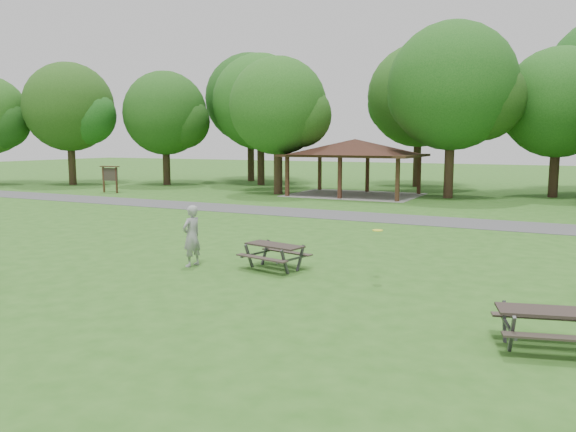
{
  "coord_description": "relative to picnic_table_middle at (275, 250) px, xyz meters",
  "views": [
    {
      "loc": [
        8.82,
        -11.66,
        3.66
      ],
      "look_at": [
        1.0,
        4.0,
        1.3
      ],
      "focal_mm": 35.0,
      "sensor_mm": 36.0,
      "label": 1
    }
  ],
  "objects": [
    {
      "name": "tree_deep_a",
      "position": [
        -18.35,
        30.28,
        6.58
      ],
      "size": [
        8.4,
        8.0,
        11.38
      ],
      "color": "black",
      "rests_on": "ground"
    },
    {
      "name": "tree_row_b",
      "position": [
        -22.36,
        23.28,
        5.12
      ],
      "size": [
        7.14,
        6.8,
        9.28
      ],
      "color": "black",
      "rests_on": "ground"
    },
    {
      "name": "tree_row_c",
      "position": [
        -15.35,
        26.78,
        5.99
      ],
      "size": [
        8.19,
        7.8,
        10.67
      ],
      "color": "black",
      "rests_on": "ground"
    },
    {
      "name": "notice_board",
      "position": [
        -21.45,
        15.75,
        0.76
      ],
      "size": [
        1.6,
        0.3,
        1.88
      ],
      "color": "#3C2316",
      "rests_on": "ground"
    },
    {
      "name": "tree_row_f",
      "position": [
        6.64,
        26.28,
        5.29
      ],
      "size": [
        7.35,
        7.0,
        9.55
      ],
      "color": "black",
      "rests_on": "ground"
    },
    {
      "name": "frisbee_thrower",
      "position": [
        -2.34,
        -0.75,
        0.35
      ],
      "size": [
        0.53,
        0.71,
        1.8
      ],
      "primitive_type": "imported",
      "rotation": [
        0.0,
        0.0,
        -1.72
      ],
      "color": "gray",
      "rests_on": "ground"
    },
    {
      "name": "frisbee_in_flight",
      "position": [
        3.07,
        -0.11,
        0.82
      ],
      "size": [
        0.34,
        0.34,
        0.02
      ],
      "color": "yellow",
      "rests_on": "ground"
    },
    {
      "name": "tree_row_e",
      "position": [
        0.65,
        22.78,
        6.23
      ],
      "size": [
        8.4,
        8.0,
        11.02
      ],
      "color": "#322116",
      "rests_on": "ground"
    },
    {
      "name": "tree_row_d",
      "position": [
        -10.36,
        20.28,
        5.22
      ],
      "size": [
        6.93,
        6.6,
        9.27
      ],
      "color": "#302215",
      "rests_on": "ground"
    },
    {
      "name": "picnic_table_middle",
      "position": [
        0.0,
        0.0,
        0.0
      ],
      "size": [
        1.97,
        1.7,
        0.75
      ],
      "color": "black",
      "rests_on": "ground"
    },
    {
      "name": "tree_deep_b",
      "position": [
        -3.35,
        30.78,
        6.34
      ],
      "size": [
        8.4,
        8.0,
        11.13
      ],
      "color": "#302015",
      "rests_on": "ground"
    },
    {
      "name": "pavilion",
      "position": [
        -5.45,
        21.75,
        2.51
      ],
      "size": [
        8.6,
        7.01,
        3.76
      ],
      "color": "#3A2115",
      "rests_on": "ground"
    },
    {
      "name": "asphalt_path",
      "position": [
        -1.45,
        11.75,
        -0.54
      ],
      "size": [
        120.0,
        3.2,
        0.02
      ],
      "primitive_type": "cube",
      "color": "#464649",
      "rests_on": "ground"
    },
    {
      "name": "tree_row_a",
      "position": [
        -29.36,
        19.78,
        5.6
      ],
      "size": [
        7.56,
        7.2,
        9.97
      ],
      "color": "#2E2114",
      "rests_on": "ground"
    },
    {
      "name": "ground",
      "position": [
        -1.45,
        -2.25,
        -0.55
      ],
      "size": [
        160.0,
        160.0,
        0.0
      ],
      "primitive_type": "plane",
      "color": "#2B5E1A",
      "rests_on": "ground"
    },
    {
      "name": "picnic_table_far",
      "position": [
        7.22,
        -3.35,
        -0.0
      ],
      "size": [
        2.01,
        1.77,
        0.74
      ],
      "color": "black",
      "rests_on": "ground"
    }
  ]
}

